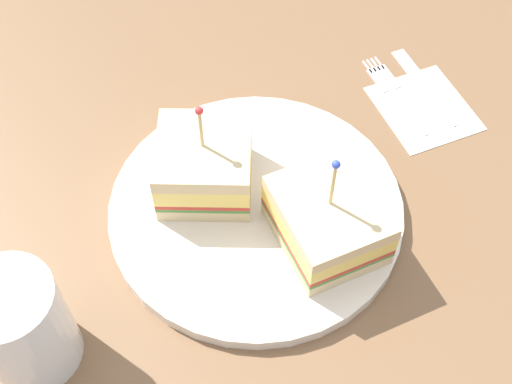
{
  "coord_description": "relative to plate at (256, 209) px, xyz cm",
  "views": [
    {
      "loc": [
        6.45,
        -34.38,
        52.53
      ],
      "look_at": [
        0.0,
        0.0,
        3.34
      ],
      "focal_mm": 48.17,
      "sensor_mm": 36.0,
      "label": 1
    }
  ],
  "objects": [
    {
      "name": "sandwich_half_back",
      "position": [
        6.55,
        -2.21,
        3.29
      ],
      "size": [
        11.91,
        12.29,
        10.67
      ],
      "color": "beige",
      "rests_on": "plate"
    },
    {
      "name": "knife",
      "position": [
        14.24,
        19.47,
        -0.49
      ],
      "size": [
        7.42,
        10.47,
        0.35
      ],
      "color": "silver",
      "rests_on": "ground_plane"
    },
    {
      "name": "ground_plane",
      "position": [
        0.0,
        0.0,
        -1.67
      ],
      "size": [
        99.29,
        99.29,
        2.0
      ],
      "primitive_type": "cube",
      "color": "brown"
    },
    {
      "name": "fork",
      "position": [
        10.96,
        18.22,
        -0.49
      ],
      "size": [
        7.6,
        10.35,
        0.35
      ],
      "color": "silver",
      "rests_on": "ground_plane"
    },
    {
      "name": "drink_glass",
      "position": [
        -14.75,
        -16.45,
        3.67
      ],
      "size": [
        7.21,
        7.21,
        9.9
      ],
      "color": "beige",
      "rests_on": "ground_plane"
    },
    {
      "name": "plate",
      "position": [
        0.0,
        0.0,
        0.0
      ],
      "size": [
        26.67,
        26.67,
        1.34
      ],
      "primitive_type": "cylinder",
      "color": "silver",
      "rests_on": "ground_plane"
    },
    {
      "name": "sandwich_half_front",
      "position": [
        -4.94,
        1.47,
        3.48
      ],
      "size": [
        9.53,
        9.62,
        10.33
      ],
      "color": "beige",
      "rests_on": "plate"
    },
    {
      "name": "napkin",
      "position": [
        14.6,
        15.88,
        -0.59
      ],
      "size": [
        12.81,
        13.1,
        0.15
      ],
      "primitive_type": "cube",
      "rotation": [
        0.0,
        0.0,
        8.43
      ],
      "color": "beige",
      "rests_on": "ground_plane"
    }
  ]
}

